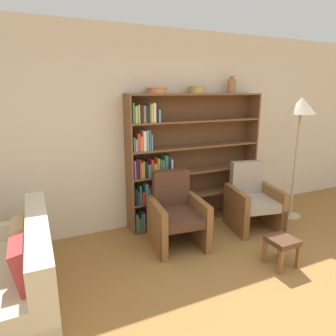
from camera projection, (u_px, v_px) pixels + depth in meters
The scene contains 11 objects.
ground_plane at pixel (311, 333), 2.45m from camera, with size 24.00×24.00×0.00m, color olive.
wall_back at pixel (174, 130), 4.38m from camera, with size 12.00×0.06×2.75m.
bookshelf at pixel (183, 160), 4.36m from camera, with size 2.07×0.30×1.89m.
bowl_brass at pixel (157, 90), 3.93m from camera, with size 0.28×0.28×0.08m.
bowl_olive at pixel (197, 89), 4.18m from camera, with size 0.23×0.23×0.10m.
vase_tall at pixel (231, 86), 4.40m from camera, with size 0.13×0.13×0.24m.
couch at pixel (3, 290), 2.52m from camera, with size 0.93×1.59×0.87m.
armchair_leather at pixel (176, 215), 3.80m from camera, with size 0.71×0.75×0.93m.
armchair_cushioned at pixel (252, 201), 4.30m from camera, with size 0.76×0.80×0.93m.
floor_lamp at pixel (301, 114), 4.35m from camera, with size 0.41×0.41×1.84m.
footstool at pixel (282, 244), 3.34m from camera, with size 0.29×0.29×0.33m.
Camera 1 is at (-1.92, -1.35, 1.92)m, focal length 32.00 mm.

